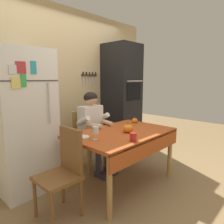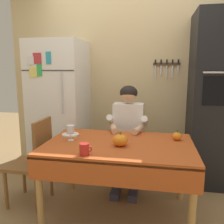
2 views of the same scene
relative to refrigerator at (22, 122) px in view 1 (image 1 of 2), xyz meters
name	(u,v)px [view 1 (image 1 of 2)]	position (x,y,z in m)	size (l,w,h in m)	color
ground_plane	(127,185)	(0.95, -0.96, -0.90)	(10.00, 10.00, 0.00)	#93754C
back_wall_assembly	(69,87)	(1.00, 0.39, 0.40)	(3.70, 0.13, 2.60)	#D1B784
refrigerator	(22,122)	(0.00, 0.00, 0.00)	(0.68, 0.71, 1.80)	white
wall_oven	(122,99)	(2.00, 0.04, 0.15)	(0.60, 0.64, 2.10)	black
dining_table	(123,138)	(0.95, -0.88, -0.24)	(1.40, 0.90, 0.74)	tan
chair_behind_person	(86,137)	(0.96, -0.09, -0.39)	(0.40, 0.40, 0.93)	tan
seated_person	(94,125)	(0.96, -0.28, -0.16)	(0.47, 0.55, 1.25)	#38384C
chair_left_side	(64,168)	(0.05, -0.83, -0.39)	(0.40, 0.40, 0.93)	brown
coffee_mug	(133,137)	(0.72, -1.23, -0.11)	(0.11, 0.08, 0.10)	#B2231E
wine_glass	(95,130)	(0.47, -0.87, -0.05)	(0.08, 0.08, 0.16)	white
pumpkin_large	(128,128)	(0.97, -0.95, -0.10)	(0.14, 0.14, 0.13)	orange
pumpkin_medium	(135,121)	(1.50, -0.66, -0.12)	(0.09, 0.09, 0.10)	orange
serving_tray	(82,137)	(0.40, -0.70, -0.15)	(0.18, 0.18, 0.02)	silver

